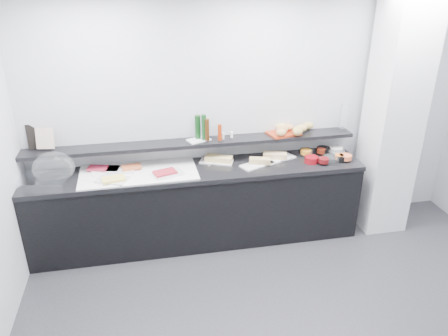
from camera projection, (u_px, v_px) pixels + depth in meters
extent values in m
cube|color=#BABDC2|center=(254.00, 116.00, 4.88)|extent=(5.00, 0.02, 2.70)
plane|color=white|center=(348.00, 0.00, 2.53)|extent=(5.00, 5.00, 0.00)
cube|color=silver|center=(393.00, 118.00, 4.83)|extent=(0.50, 0.50, 2.70)
cube|color=black|center=(198.00, 207.00, 4.89)|extent=(3.60, 0.60, 0.85)
cube|color=black|center=(197.00, 171.00, 4.70)|extent=(3.62, 0.62, 0.05)
cube|color=black|center=(194.00, 143.00, 4.74)|extent=(3.60, 0.25, 0.04)
cube|color=silver|center=(43.00, 179.00, 4.40)|extent=(0.56, 0.43, 0.04)
ellipsoid|color=silver|center=(54.00, 168.00, 4.41)|extent=(0.44, 0.31, 0.34)
cube|color=white|center=(139.00, 173.00, 4.57)|extent=(1.22, 0.60, 0.01)
cube|color=white|center=(107.00, 168.00, 4.64)|extent=(0.30, 0.23, 0.01)
cube|color=maroon|center=(98.00, 168.00, 4.60)|extent=(0.22, 0.17, 0.02)
cube|color=silver|center=(121.00, 169.00, 4.61)|extent=(0.33, 0.24, 0.01)
cube|color=#C65228|center=(131.00, 167.00, 4.62)|extent=(0.22, 0.16, 0.02)
cube|color=silver|center=(112.00, 180.00, 4.39)|extent=(0.36, 0.31, 0.01)
cube|color=#EDDA5C|center=(114.00, 179.00, 4.37)|extent=(0.24, 0.18, 0.02)
cube|color=silver|center=(169.00, 173.00, 4.53)|extent=(0.34, 0.28, 0.01)
cube|color=maroon|center=(165.00, 172.00, 4.51)|extent=(0.26, 0.21, 0.02)
cube|color=white|center=(216.00, 162.00, 4.83)|extent=(0.39, 0.28, 0.01)
cube|color=#E9CB7A|center=(219.00, 159.00, 4.82)|extent=(0.32, 0.22, 0.06)
cylinder|color=silver|center=(213.00, 164.00, 4.75)|extent=(0.13, 0.10, 0.01)
cube|color=silver|center=(257.00, 164.00, 4.77)|extent=(0.42, 0.31, 0.01)
cube|color=tan|center=(260.00, 161.00, 4.76)|extent=(0.25, 0.15, 0.06)
cylinder|color=#ADAFB4|center=(258.00, 164.00, 4.74)|extent=(0.16, 0.03, 0.01)
cube|color=white|center=(279.00, 159.00, 4.91)|extent=(0.42, 0.30, 0.01)
cube|color=#DEB574|center=(275.00, 156.00, 4.89)|extent=(0.28, 0.18, 0.06)
cylinder|color=silver|center=(287.00, 160.00, 4.85)|extent=(0.16, 0.04, 0.01)
cylinder|color=white|center=(306.00, 152.00, 5.01)|extent=(0.16, 0.16, 0.07)
cylinder|color=orange|center=(306.00, 152.00, 4.99)|extent=(0.15, 0.15, 0.05)
cylinder|color=black|center=(323.00, 150.00, 5.06)|extent=(0.17, 0.17, 0.07)
cylinder|color=#601C0D|center=(321.00, 151.00, 5.01)|extent=(0.13, 0.13, 0.05)
cylinder|color=white|center=(336.00, 152.00, 5.01)|extent=(0.24, 0.24, 0.07)
cylinder|color=white|center=(336.00, 149.00, 5.06)|extent=(0.20, 0.20, 0.05)
cylinder|color=maroon|center=(311.00, 160.00, 4.82)|extent=(0.15, 0.15, 0.07)
cylinder|color=#4F0B0D|center=(324.00, 160.00, 4.77)|extent=(0.13, 0.13, 0.05)
cylinder|color=silver|center=(331.00, 160.00, 4.81)|extent=(0.21, 0.21, 0.07)
cylinder|color=#D96235|center=(346.00, 157.00, 4.85)|extent=(0.16, 0.16, 0.05)
cylinder|color=black|center=(341.00, 158.00, 4.85)|extent=(0.13, 0.13, 0.07)
cylinder|color=orange|center=(339.00, 157.00, 4.86)|extent=(0.11, 0.11, 0.05)
cube|color=black|center=(39.00, 136.00, 4.51)|extent=(0.24, 0.11, 0.26)
cube|color=beige|center=(45.00, 138.00, 4.45)|extent=(0.19, 0.08, 0.22)
cube|color=white|center=(199.00, 140.00, 4.75)|extent=(0.28, 0.23, 0.01)
cylinder|color=#0F3713|center=(198.00, 127.00, 4.73)|extent=(0.07, 0.07, 0.26)
cylinder|color=#3C210B|center=(207.00, 130.00, 4.68)|extent=(0.05, 0.05, 0.24)
cylinder|color=#103E17|center=(204.00, 127.00, 4.69)|extent=(0.05, 0.05, 0.28)
cylinder|color=#A12D0B|center=(220.00, 132.00, 4.69)|extent=(0.06, 0.06, 0.18)
cylinder|color=white|center=(223.00, 136.00, 4.75)|extent=(0.03, 0.03, 0.07)
cylinder|color=white|center=(232.00, 135.00, 4.78)|extent=(0.04, 0.04, 0.07)
cube|color=#AB2F12|center=(283.00, 133.00, 4.93)|extent=(0.39, 0.32, 0.02)
ellipsoid|color=#D7B052|center=(281.00, 127.00, 4.97)|extent=(0.14, 0.12, 0.08)
ellipsoid|color=#C4834A|center=(287.00, 127.00, 4.97)|extent=(0.17, 0.13, 0.08)
ellipsoid|color=#B29344|center=(308.00, 126.00, 5.01)|extent=(0.16, 0.11, 0.08)
ellipsoid|color=#C18B49|center=(281.00, 133.00, 4.80)|extent=(0.13, 0.10, 0.08)
ellipsoid|color=#B49444|center=(298.00, 132.00, 4.82)|extent=(0.14, 0.11, 0.08)
ellipsoid|color=#B79146|center=(298.00, 130.00, 4.89)|extent=(0.16, 0.13, 0.08)
ellipsoid|color=#AD7442|center=(282.00, 130.00, 4.89)|extent=(0.16, 0.12, 0.08)
ellipsoid|color=tan|center=(301.00, 128.00, 4.93)|extent=(0.14, 0.10, 0.08)
cylinder|color=white|center=(344.00, 118.00, 4.99)|extent=(0.12, 0.12, 0.30)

